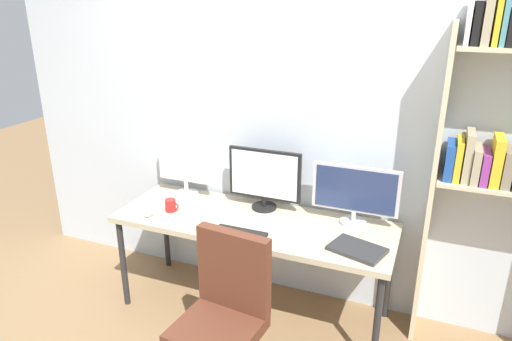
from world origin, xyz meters
name	(u,v)px	position (x,y,z in m)	size (l,w,h in m)	color
wall_back	(275,127)	(0.00, 1.02, 1.30)	(4.34, 0.10, 2.60)	silver
desk	(253,227)	(0.00, 0.60, 0.69)	(1.94, 0.68, 0.74)	tan
bookshelf	(509,134)	(1.48, 0.83, 1.46)	(0.83, 0.28, 2.23)	beige
office_chair	(223,334)	(0.13, -0.17, 0.40)	(0.52, 0.52, 0.99)	#2D2D33
monitor_left	(185,164)	(-0.65, 0.81, 0.99)	(0.44, 0.18, 0.46)	silver
monitor_center	(265,177)	(0.00, 0.81, 0.98)	(0.54, 0.18, 0.45)	black
monitor_right	(355,193)	(0.65, 0.81, 0.97)	(0.58, 0.18, 0.41)	silver
keyboard_main	(240,234)	(0.00, 0.37, 0.75)	(0.35, 0.13, 0.02)	black
computer_mouse	(149,214)	(-0.71, 0.39, 0.76)	(0.06, 0.10, 0.03)	silver
laptop_closed	(357,249)	(0.74, 0.45, 0.75)	(0.32, 0.22, 0.02)	#2D2D2D
coffee_mug	(171,205)	(-0.61, 0.51, 0.79)	(0.11, 0.08, 0.09)	red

